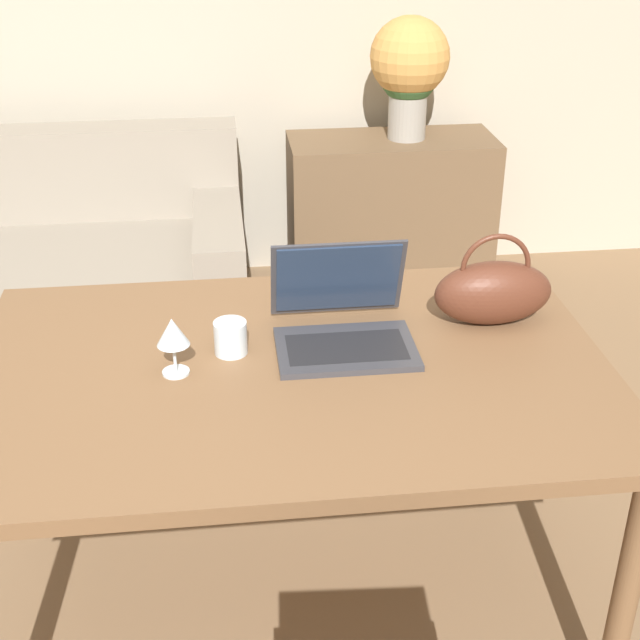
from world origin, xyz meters
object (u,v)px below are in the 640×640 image
drinking_glass (231,338)px  handbag (493,291)px  wine_glass (173,334)px  laptop (342,315)px  flower_vase (409,67)px  couch (20,275)px

drinking_glass → handbag: 0.70m
wine_glass → laptop: bearing=17.4°
wine_glass → flower_vase: 2.20m
laptop → handbag: handbag is taller
handbag → flower_vase: size_ratio=0.59×
couch → laptop: 2.02m
handbag → flower_vase: (0.14, 1.80, 0.20)m
laptop → wine_glass: bearing=-162.6°
couch → drinking_glass: drinking_glass is taller
wine_glass → flower_vase: flower_vase is taller
laptop → drinking_glass: laptop is taller
wine_glass → flower_vase: size_ratio=0.28×
laptop → flower_vase: (0.55, 1.84, 0.22)m
couch → flower_vase: (1.71, 0.28, 0.77)m
laptop → wine_glass: 0.44m
drinking_glass → handbag: handbag is taller
couch → wine_glass: bearing=-66.6°
handbag → flower_vase: flower_vase is taller
drinking_glass → flower_vase: 2.08m
wine_glass → handbag: bearing=11.4°
couch → flower_vase: 1.89m
laptop → wine_glass: (-0.42, -0.13, 0.04)m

